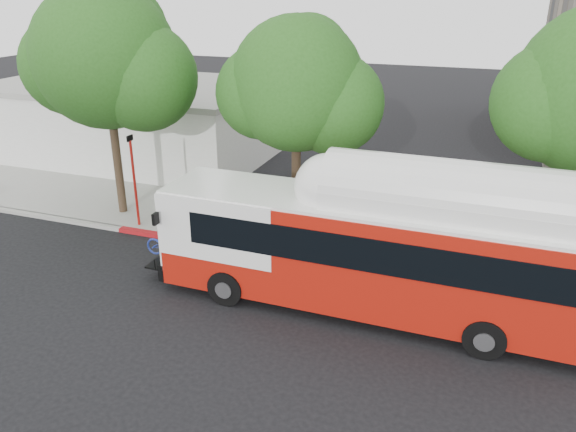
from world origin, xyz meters
TOP-DOWN VIEW (x-y plane):
  - ground at (0.00, 0.00)m, footprint 120.00×120.00m
  - sidewalk at (0.00, 6.50)m, footprint 60.00×5.00m
  - curb_strip at (0.00, 3.90)m, footprint 60.00×0.30m
  - red_curb_segment at (-3.00, 3.90)m, footprint 10.00×0.32m
  - street_tree_left at (-8.53, 5.56)m, footprint 6.67×5.80m
  - street_tree_mid at (-0.59, 6.06)m, footprint 5.75×5.00m
  - low_commercial_bldg at (-14.00, 14.00)m, footprint 16.20×10.20m
  - transit_bus at (2.98, 1.46)m, footprint 13.95×3.10m
  - signal_pole at (-7.46, 4.44)m, footprint 0.11×0.38m

SIDE VIEW (x-z plane):
  - ground at x=0.00m, z-range 0.00..0.00m
  - sidewalk at x=0.00m, z-range 0.00..0.15m
  - curb_strip at x=0.00m, z-range 0.00..0.15m
  - red_curb_segment at x=-3.00m, z-range 0.00..0.16m
  - transit_bus at x=2.98m, z-range -0.13..3.98m
  - signal_pole at x=-7.46m, z-range 0.05..4.05m
  - low_commercial_bldg at x=-14.00m, z-range 0.03..4.28m
  - street_tree_mid at x=-0.59m, z-range 1.60..10.22m
  - street_tree_left at x=-8.53m, z-range 1.73..11.47m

